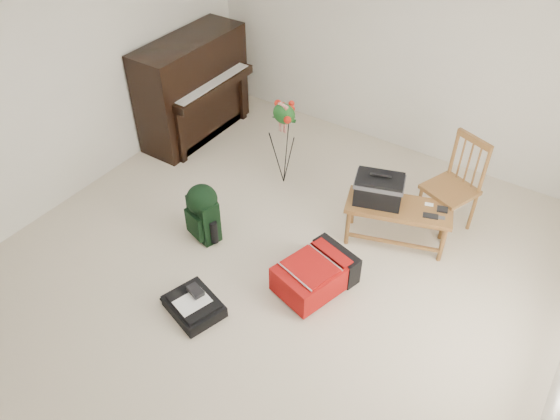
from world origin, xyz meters
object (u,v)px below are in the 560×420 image
Objects in this scene: dining_chair at (452,186)px; flower_stand at (284,145)px; red_suitcase at (318,271)px; black_duffel at (194,305)px; piano at (194,90)px; bench at (387,192)px; green_backpack at (203,210)px.

flower_stand is (-1.78, -0.32, 0.01)m from dining_chair.
red_suitcase is 1.15m from black_duffel.
flower_stand is at bearing 150.70° from red_suitcase.
piano is 2.62× the size of black_duffel.
dining_chair reaches higher than bench.
green_backpack is (-0.54, 0.80, 0.27)m from black_duffel.
green_backpack is at bearing -160.40° from red_suitcase.
black_duffel is 1.00m from green_backpack.
bench is 1.33m from flower_stand.
piano reaches higher than bench.
bench is 1.80m from green_backpack.
green_backpack is (-1.94, -1.52, -0.15)m from dining_chair.
piano reaches higher than red_suitcase.
piano is at bearing 167.91° from red_suitcase.
dining_chair is 1.77× the size of black_duffel.
dining_chair reaches higher than black_duffel.
red_suitcase is 1.62m from flower_stand.
flower_stand is (-1.11, 1.12, 0.34)m from red_suitcase.
dining_chair is at bearing 25.62° from flower_stand.
bench is 1.33× the size of red_suitcase.
bench is 0.69m from dining_chair.
piano is at bearing 149.68° from green_backpack.
dining_chair reaches higher than red_suitcase.
piano is 1.48× the size of dining_chair.
black_duffel is at bearing -135.56° from bench.
green_backpack is 0.61× the size of flower_stand.
dining_chair is 1.62m from red_suitcase.
flower_stand is at bearing 153.40° from bench.
green_backpack reaches higher than black_duffel.
flower_stand reaches higher than black_duffel.
black_duffel is at bearing -113.86° from red_suitcase.
piano is 1.85× the size of red_suitcase.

